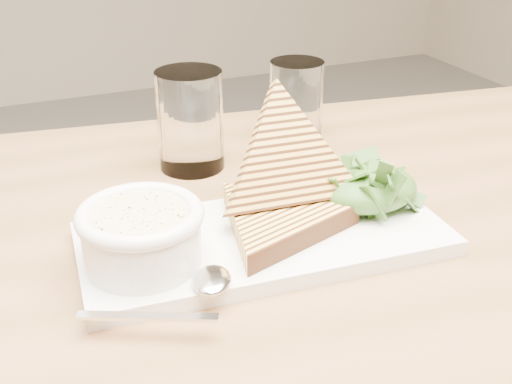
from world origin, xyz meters
name	(u,v)px	position (x,y,z in m)	size (l,w,h in m)	color
table_top	(282,265)	(0.06, 0.07, 0.75)	(1.17, 0.78, 0.04)	brown
table_leg_br	(447,282)	(0.59, 0.41, 0.37)	(0.06, 0.06, 0.73)	brown
platter	(264,239)	(0.05, 0.08, 0.78)	(0.36, 0.16, 0.02)	white
soup_bowl	(142,242)	(-0.08, 0.08, 0.81)	(0.10, 0.10, 0.04)	white
soup	(140,217)	(-0.08, 0.08, 0.84)	(0.09, 0.09, 0.01)	beige
bowl_rim	(140,215)	(-0.08, 0.08, 0.84)	(0.11, 0.11, 0.01)	white
sandwich_flat	(277,222)	(0.06, 0.08, 0.80)	(0.17, 0.17, 0.02)	gold
sandwich_lean	(288,164)	(0.08, 0.11, 0.84)	(0.17, 0.17, 0.09)	gold
salad_base	(368,189)	(0.17, 0.09, 0.81)	(0.11, 0.08, 0.04)	#173A0D
arugula_pile	(368,183)	(0.17, 0.09, 0.82)	(0.11, 0.10, 0.05)	#466F2B
spoon_bowl	(212,280)	(-0.03, 0.02, 0.80)	(0.03, 0.04, 0.01)	silver
spoon_handle	(148,316)	(-0.09, -0.01, 0.79)	(0.11, 0.01, 0.00)	silver
glass_near	(190,121)	(0.04, 0.29, 0.83)	(0.08, 0.08, 0.12)	white
glass_far	(296,102)	(0.20, 0.32, 0.83)	(0.07, 0.07, 0.11)	white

